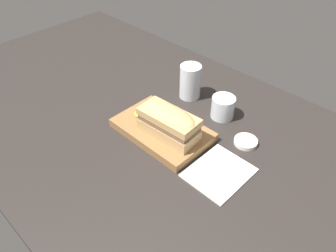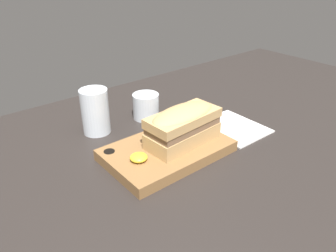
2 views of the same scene
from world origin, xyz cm
name	(u,v)px [view 1 (image 1 of 2)]	position (x,y,z in cm)	size (l,w,h in cm)	color
dining_table	(166,138)	(0.00, 0.00, 1.00)	(194.10, 94.26, 2.00)	#282321
serving_board	(162,130)	(-1.82, -0.23, 3.31)	(28.67, 18.23, 2.68)	olive
sandwich	(169,121)	(2.06, -1.13, 9.45)	(18.32, 9.32, 9.01)	tan
mustard_dollop	(141,114)	(-10.42, -0.91, 5.38)	(3.82, 3.82, 1.53)	yellow
water_glass	(190,83)	(-8.91, 20.78, 7.17)	(7.23, 7.23, 11.94)	silver
wine_glass	(223,108)	(6.23, 19.44, 5.24)	(7.48, 7.48, 7.20)	silver
napkin	(219,173)	(20.65, -0.96, 2.20)	(14.27, 16.96, 0.40)	white
condiment_dish	(246,142)	(19.14, 13.87, 2.65)	(6.91, 6.91, 1.30)	white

